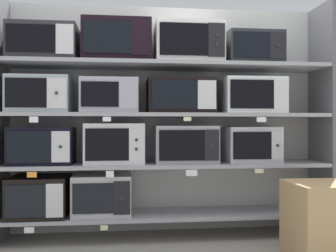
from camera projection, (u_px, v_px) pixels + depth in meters
The scene contains 31 objects.
back_panel at pixel (165, 119), 3.46m from camera, with size 2.83×0.04×1.96m, color #B2B2AD.
upright_right at pixel (322, 118), 3.38m from camera, with size 0.05×0.43×1.96m, color #5B5B5E.
shelf_0 at pixel (168, 214), 3.23m from camera, with size 2.63×0.43×0.03m, color #99999E.
microwave_0 at pixel (39, 196), 3.11m from camera, with size 0.45×0.43×0.31m.
microwave_1 at pixel (102, 194), 3.16m from camera, with size 0.46×0.37×0.32m.
price_tag_0 at pixel (29, 230), 2.89m from camera, with size 0.07×0.00×0.04m, color white.
price_tag_1 at pixel (104, 228), 2.95m from camera, with size 0.06×0.00×0.04m, color beige.
shelf_1 at pixel (168, 165), 3.23m from camera, with size 2.63×0.43×0.03m, color #99999E.
microwave_2 at pixel (42, 146), 3.11m from camera, with size 0.49×0.35×0.30m.
microwave_3 at pixel (115, 144), 3.18m from camera, with size 0.48×0.37×0.33m.
microwave_4 at pixel (185, 144), 3.24m from camera, with size 0.51×0.37×0.31m.
microwave_5 at pixel (251, 145), 3.30m from camera, with size 0.44×0.35×0.30m.
price_tag_2 at pixel (32, 175), 2.89m from camera, with size 0.07×0.00×0.04m, color orange.
price_tag_3 at pixel (110, 174), 2.96m from camera, with size 0.06×0.00×0.05m, color white.
price_tag_4 at pixel (192, 173), 3.03m from camera, with size 0.09×0.00×0.05m, color white.
price_tag_5 at pixel (259, 171), 3.09m from camera, with size 0.07×0.00×0.03m, color beige.
shelf_2 at pixel (168, 115), 3.23m from camera, with size 2.63×0.43×0.03m, color #99999E.
microwave_6 at pixel (41, 95), 3.11m from camera, with size 0.47×0.43×0.28m.
microwave_7 at pixel (110, 96), 3.17m from camera, with size 0.45×0.42×0.27m.
microwave_8 at pixel (180, 96), 3.24m from camera, with size 0.54×0.40×0.28m.
microwave_9 at pixel (250, 96), 3.30m from camera, with size 0.50×0.43×0.29m.
price_tag_6 at pixel (34, 119), 2.90m from camera, with size 0.07×0.00×0.04m, color white.
price_tag_7 at pixel (107, 119), 2.95m from camera, with size 0.06×0.00×0.04m, color white.
price_tag_8 at pixel (187, 119), 3.02m from camera, with size 0.06×0.00×0.03m, color beige.
price_tag_9 at pixel (261, 120), 3.09m from camera, with size 0.08×0.00×0.04m, color white.
shelf_3 at pixel (168, 65), 3.23m from camera, with size 2.63×0.43×0.03m, color #99999E.
microwave_10 at pixel (44, 44), 3.11m from camera, with size 0.52×0.40×0.28m.
microwave_11 at pixel (117, 42), 3.18m from camera, with size 0.55×0.37×0.34m.
microwave_12 at pixel (188, 44), 3.24m from camera, with size 0.55×0.36×0.34m.
microwave_13 at pixel (252, 49), 3.30m from camera, with size 0.46×0.38×0.27m.
shipping_carton at pixel (324, 221), 2.66m from camera, with size 0.45×0.45×0.53m, color tan.
Camera 1 is at (-0.36, -3.21, 0.91)m, focal length 41.77 mm.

